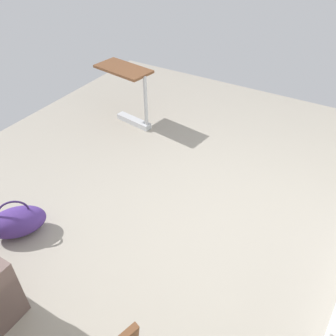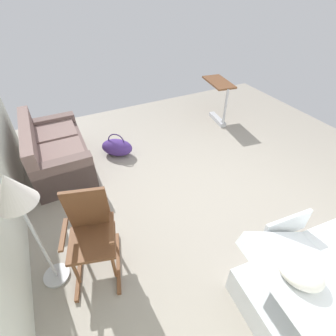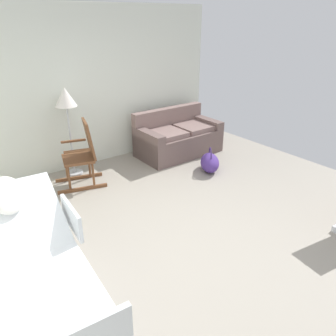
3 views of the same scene
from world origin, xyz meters
name	(u,v)px [view 1 (image 1 of 3)]	position (x,y,z in m)	size (l,w,h in m)	color
ground_plane	(203,221)	(0.00, 0.00, 0.00)	(6.67, 6.67, 0.00)	gray
overbed_table	(129,90)	(1.84, -1.28, 0.53)	(0.87, 0.51, 0.84)	#B2B5BA
duffel_bag	(17,222)	(1.53, 1.09, 0.15)	(0.59, 0.64, 0.43)	#472D7A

